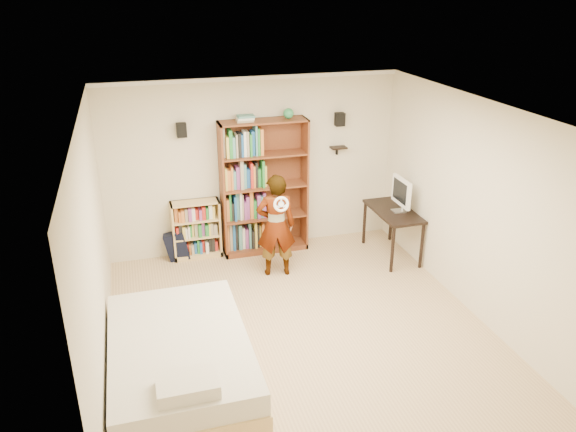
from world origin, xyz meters
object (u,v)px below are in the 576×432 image
daybed (180,354)px  low_bookshelf (196,229)px  person (276,226)px  computer_desk (392,233)px  tall_bookshelf (264,188)px

daybed → low_bookshelf: bearing=78.9°
person → low_bookshelf: bearing=-31.0°
person → computer_desk: bearing=-168.5°
tall_bookshelf → daybed: tall_bookshelf is taller
daybed → person: size_ratio=1.46×
low_bookshelf → computer_desk: size_ratio=0.83×
tall_bookshelf → person: 0.86m
low_bookshelf → computer_desk: (2.90, -0.78, -0.08)m
low_bookshelf → person: (1.03, -0.86, 0.31)m
low_bookshelf → daybed: 2.94m
tall_bookshelf → computer_desk: 2.08m
computer_desk → person: (-1.87, -0.08, 0.38)m
daybed → person: bearing=51.7°
low_bookshelf → tall_bookshelf: bearing=-3.0°
tall_bookshelf → person: bearing=-92.4°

